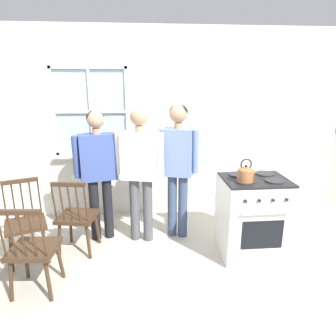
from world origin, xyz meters
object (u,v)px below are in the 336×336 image
at_px(chair_by_window, 33,251).
at_px(stove, 252,215).
at_px(person_elderly_left, 98,163).
at_px(person_teen_center, 140,162).
at_px(kettle, 246,173).
at_px(chair_near_wall, 26,224).
at_px(potted_plant, 89,148).
at_px(chair_center_cluster, 77,217).
at_px(person_adult_right, 178,159).

relative_size(chair_by_window, stove, 0.85).
relative_size(person_elderly_left, person_teen_center, 0.98).
xyz_separation_m(chair_by_window, kettle, (2.13, 0.36, 0.59)).
relative_size(chair_near_wall, potted_plant, 2.65).
bearing_deg(person_teen_center, chair_near_wall, -151.99).
bearing_deg(chair_center_cluster, kettle, -179.84).
bearing_deg(person_adult_right, kettle, -25.64).
relative_size(chair_center_cluster, person_adult_right, 0.54).
relative_size(person_teen_center, kettle, 6.78).
bearing_deg(person_teen_center, person_adult_right, 21.30).
distance_m(chair_by_window, person_adult_right, 1.87).
height_order(person_elderly_left, stove, person_elderly_left).
distance_m(chair_near_wall, kettle, 2.48).
bearing_deg(potted_plant, chair_by_window, -99.94).
xyz_separation_m(chair_near_wall, kettle, (2.40, -0.21, 0.59)).
bearing_deg(chair_by_window, chair_near_wall, -60.24).
distance_m(chair_by_window, stove, 2.35).
xyz_separation_m(chair_by_window, person_elderly_left, (0.51, 0.99, 0.57)).
xyz_separation_m(chair_center_cluster, person_adult_right, (1.22, 0.28, 0.61)).
height_order(person_elderly_left, person_adult_right, person_adult_right).
distance_m(stove, potted_plant, 2.40).
height_order(chair_center_cluster, stove, stove).
height_order(chair_center_cluster, person_adult_right, person_adult_right).
height_order(chair_center_cluster, person_elderly_left, person_elderly_left).
bearing_deg(person_teen_center, kettle, -12.45).
xyz_separation_m(chair_by_window, stove, (2.30, 0.49, 0.04)).
xyz_separation_m(chair_near_wall, person_teen_center, (1.29, 0.33, 0.59)).
bearing_deg(stove, person_adult_right, 149.59).
xyz_separation_m(chair_by_window, person_teen_center, (1.02, 0.90, 0.59)).
height_order(chair_near_wall, stove, stove).
distance_m(chair_center_cluster, stove, 2.04).
distance_m(chair_near_wall, chair_center_cluster, 0.55).
bearing_deg(chair_near_wall, person_elderly_left, 6.40).
xyz_separation_m(person_teen_center, potted_plant, (-0.72, 0.77, 0.02)).
height_order(chair_center_cluster, person_teen_center, person_teen_center).
relative_size(chair_near_wall, person_teen_center, 0.55).
bearing_deg(chair_by_window, kettle, -165.87).
relative_size(chair_by_window, kettle, 3.71).
bearing_deg(chair_near_wall, chair_by_window, -86.45).
height_order(chair_near_wall, person_adult_right, person_adult_right).
relative_size(chair_near_wall, person_adult_right, 0.54).
xyz_separation_m(person_elderly_left, person_teen_center, (0.51, -0.08, 0.02)).
bearing_deg(chair_by_window, person_elderly_left, -112.76).
height_order(chair_by_window, person_elderly_left, person_elderly_left).
relative_size(chair_by_window, chair_center_cluster, 1.00).
xyz_separation_m(person_adult_right, stove, (0.81, -0.48, -0.57)).
relative_size(chair_center_cluster, stove, 0.85).
height_order(person_teen_center, potted_plant, person_teen_center).
distance_m(chair_center_cluster, potted_plant, 1.16).
bearing_deg(chair_by_window, potted_plant, -95.39).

